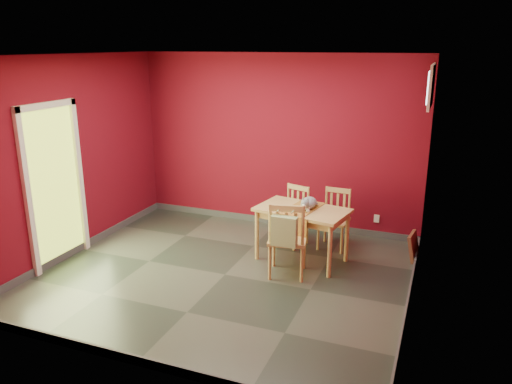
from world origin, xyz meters
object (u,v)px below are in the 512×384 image
(dining_table, at_px, (302,215))
(chair_far_left, at_px, (293,215))
(chair_far_right, at_px, (335,218))
(picture_frame, at_px, (413,246))
(cat, at_px, (309,201))
(chair_near, at_px, (287,238))
(tote_bag, at_px, (284,231))

(dining_table, xyz_separation_m, chair_far_left, (-0.29, 0.53, -0.20))
(chair_far_right, distance_m, picture_frame, 1.13)
(chair_far_right, relative_size, cat, 2.08)
(chair_far_left, relative_size, chair_near, 0.87)
(chair_far_right, height_order, tote_bag, tote_bag)
(cat, bearing_deg, picture_frame, 11.57)
(chair_far_left, height_order, chair_far_right, chair_far_left)
(dining_table, relative_size, cat, 3.14)
(tote_bag, bearing_deg, chair_far_right, 77.15)
(picture_frame, bearing_deg, tote_bag, -136.89)
(dining_table, distance_m, picture_frame, 1.59)
(chair_near, relative_size, picture_frame, 2.60)
(chair_far_right, bearing_deg, chair_far_left, -170.52)
(chair_far_left, xyz_separation_m, picture_frame, (1.70, 0.05, -0.25))
(dining_table, distance_m, cat, 0.21)
(cat, bearing_deg, dining_table, -156.80)
(chair_far_left, xyz_separation_m, tote_bag, (0.28, -1.27, 0.25))
(chair_far_right, distance_m, chair_near, 1.20)
(dining_table, relative_size, chair_far_left, 1.49)
(chair_far_right, bearing_deg, dining_table, -116.03)
(picture_frame, bearing_deg, chair_far_left, -178.17)
(chair_far_right, bearing_deg, chair_near, -106.74)
(tote_bag, distance_m, cat, 0.81)
(chair_far_right, bearing_deg, picture_frame, -2.33)
(tote_bag, distance_m, picture_frame, 2.01)
(chair_far_left, height_order, chair_near, chair_near)
(chair_far_left, bearing_deg, chair_far_right, 9.48)
(chair_far_right, xyz_separation_m, tote_bag, (-0.31, -1.37, 0.25))
(chair_near, relative_size, tote_bag, 2.26)
(dining_table, xyz_separation_m, chair_near, (-0.04, -0.52, -0.14))
(dining_table, relative_size, picture_frame, 3.37)
(chair_far_left, bearing_deg, chair_near, -76.57)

